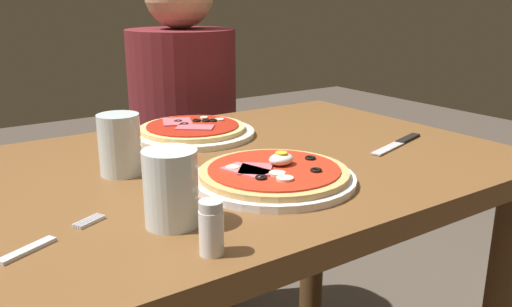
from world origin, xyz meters
TOP-DOWN VIEW (x-y plane):
  - dining_table at (0.00, 0.00)m, footprint 1.00×0.72m
  - pizza_foreground at (-0.03, -0.14)m, footprint 0.27×0.27m
  - pizza_across_left at (0.00, 0.20)m, footprint 0.27×0.27m
  - water_glass_near at (-0.22, 0.04)m, footprint 0.07×0.07m
  - water_glass_far at (-0.24, -0.20)m, footprint 0.07×0.07m
  - fork at (-0.40, -0.16)m, footprint 0.15×0.08m
  - knife at (0.32, -0.10)m, footprint 0.19×0.07m
  - salt_shaker at (-0.24, -0.30)m, footprint 0.03×0.03m
  - diner_person at (0.19, 0.62)m, footprint 0.32×0.32m

SIDE VIEW (x-z plane):
  - diner_person at x=0.19m, z-range -0.03..1.15m
  - dining_table at x=0.00m, z-range 0.24..1.02m
  - fork at x=-0.40m, z-range 0.78..0.78m
  - knife at x=0.32m, z-range 0.78..0.78m
  - pizza_across_left at x=0.00m, z-range 0.77..0.80m
  - pizza_foreground at x=-0.03m, z-range 0.77..0.81m
  - salt_shaker at x=-0.24m, z-range 0.78..0.84m
  - water_glass_far at x=-0.24m, z-range 0.77..0.87m
  - water_glass_near at x=-0.22m, z-range 0.77..0.87m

